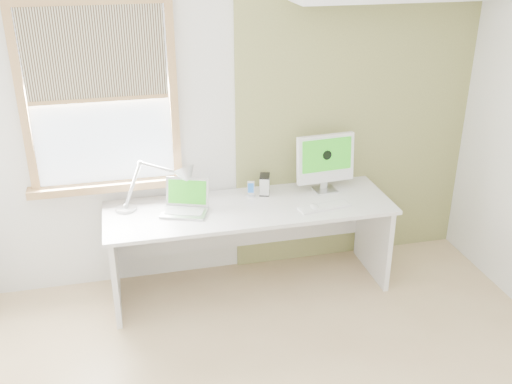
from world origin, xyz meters
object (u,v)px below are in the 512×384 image
object	(u,v)px
desk_lamp	(175,181)
external_drive	(265,184)
laptop	(186,204)
imac	(325,160)
desk	(248,225)

from	to	relation	value
desk_lamp	external_drive	size ratio (longest dim) A/B	4.26
laptop	external_drive	bearing A→B (deg)	13.55
external_drive	imac	world-z (taller)	imac
laptop	desk_lamp	bearing A→B (deg)	118.15
desk	imac	xyz separation A→B (m)	(0.66, 0.10, 0.46)
laptop	imac	size ratio (longest dim) A/B	0.84
laptop	external_drive	size ratio (longest dim) A/B	2.51
imac	laptop	bearing A→B (deg)	-173.94
imac	desk_lamp	bearing A→B (deg)	-179.60
external_drive	desk	bearing A→B (deg)	-140.80
desk	external_drive	xyz separation A→B (m)	(0.17, 0.14, 0.27)
desk_lamp	laptop	distance (m)	0.19
external_drive	imac	distance (m)	0.52
desk	laptop	xyz separation A→B (m)	(-0.48, -0.02, 0.25)
desk_lamp	imac	bearing A→B (deg)	0.40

